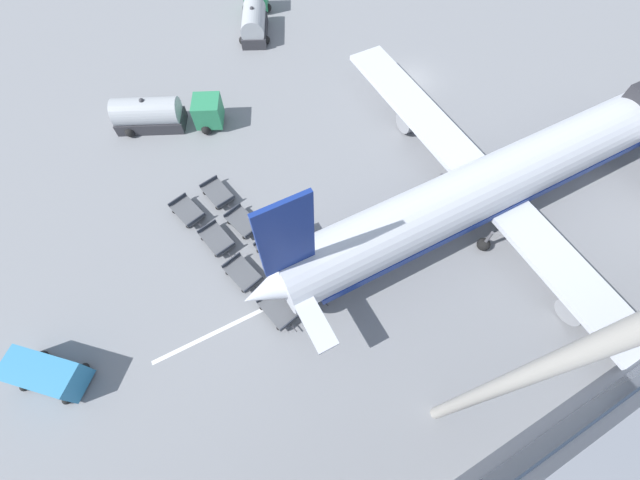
{
  "coord_description": "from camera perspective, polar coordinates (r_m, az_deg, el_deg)",
  "views": [
    {
      "loc": [
        25.38,
        -24.77,
        26.83
      ],
      "look_at": [
        12.68,
        -17.82,
        1.17
      ],
      "focal_mm": 22.0,
      "sensor_mm": 36.0,
      "label": 1
    }
  ],
  "objects": [
    {
      "name": "baggage_dolly_row_mid_a_col_a",
      "position": [
        33.74,
        -14.64,
        6.58
      ],
      "size": [
        3.58,
        2.19,
        0.92
      ],
      "color": "#515459",
      "rests_on": "ground_plane"
    },
    {
      "name": "ground_plane",
      "position": [
        44.47,
        13.36,
        21.88
      ],
      "size": [
        500.0,
        500.0,
        0.0
      ],
      "primitive_type": "plane",
      "color": "gray"
    },
    {
      "name": "baggage_dolly_row_mid_a_col_c",
      "position": [
        29.98,
        -6.76,
        -1.68
      ],
      "size": [
        3.58,
        2.31,
        0.92
      ],
      "color": "#515459",
      "rests_on": "ground_plane"
    },
    {
      "name": "fuel_tanker_primary",
      "position": [
        40.23,
        -22.09,
        16.58
      ],
      "size": [
        6.5,
        9.83,
        3.18
      ],
      "color": "#2D8C5B",
      "rests_on": "ground_plane"
    },
    {
      "name": "fuel_tanker_secondary",
      "position": [
        50.07,
        -9.51,
        29.3
      ],
      "size": [
        8.75,
        6.14,
        3.19
      ],
      "color": "#2D8C5B",
      "rests_on": "ground_plane"
    },
    {
      "name": "apron_light_mast",
      "position": [
        15.65,
        28.99,
        -16.35
      ],
      "size": [
        2.0,
        0.77,
        24.2
      ],
      "color": "#ADA89E",
      "rests_on": "ground_plane"
    },
    {
      "name": "baggage_dolly_row_mid_a_col_d",
      "position": [
        28.57,
        -1.8,
        -6.73
      ],
      "size": [
        3.58,
        2.4,
        0.92
      ],
      "color": "#515459",
      "rests_on": "ground_plane"
    },
    {
      "name": "airplane",
      "position": [
        33.25,
        25.25,
        8.08
      ],
      "size": [
        37.85,
        43.25,
        11.96
      ],
      "color": "silver",
      "rests_on": "ground_plane"
    },
    {
      "name": "baggage_dolly_row_near_col_c",
      "position": [
        29.51,
        -11.17,
        -4.82
      ],
      "size": [
        3.58,
        2.34,
        0.92
      ],
      "color": "#515459",
      "rests_on": "ground_plane"
    },
    {
      "name": "baggage_dolly_row_near_col_a",
      "position": [
        33.39,
        -18.7,
        3.95
      ],
      "size": [
        3.58,
        2.35,
        0.92
      ],
      "color": "#515459",
      "rests_on": "ground_plane"
    },
    {
      "name": "baggage_dolly_row_near_col_d",
      "position": [
        28.08,
        -6.12,
        -10.04
      ],
      "size": [
        3.58,
        2.25,
        0.92
      ],
      "color": "#515459",
      "rests_on": "ground_plane"
    },
    {
      "name": "service_van",
      "position": [
        31.18,
        -35.05,
        -15.66
      ],
      "size": [
        4.79,
        4.89,
        2.38
      ],
      "color": "teal",
      "rests_on": "ground_plane"
    },
    {
      "name": "stand_guidance_stripe",
      "position": [
        31.14,
        10.93,
        -0.72
      ],
      "size": [
        0.96,
        38.75,
        0.01
      ],
      "color": "white",
      "rests_on": "ground_plane"
    },
    {
      "name": "baggage_dolly_row_near_col_b",
      "position": [
        31.31,
        -14.76,
        0.08
      ],
      "size": [
        3.58,
        2.23,
        0.92
      ],
      "color": "#515459",
      "rests_on": "ground_plane"
    },
    {
      "name": "baggage_dolly_row_mid_a_col_b",
      "position": [
        31.67,
        -11.08,
        2.56
      ],
      "size": [
        3.58,
        2.38,
        0.92
      ],
      "color": "#515459",
      "rests_on": "ground_plane"
    }
  ]
}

